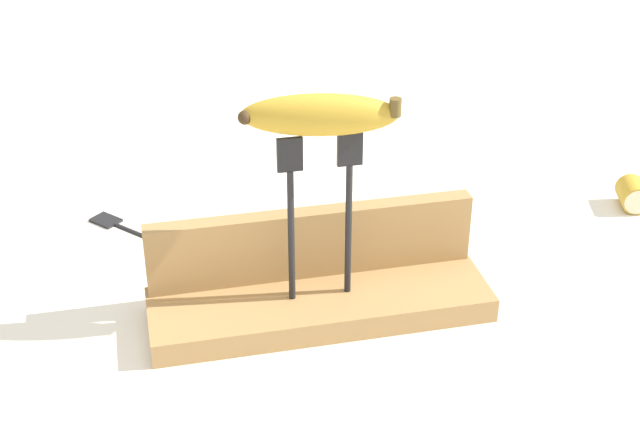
# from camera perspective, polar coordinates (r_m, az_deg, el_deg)

# --- Properties ---
(ground_plane) EXTENTS (3.00, 3.00, 0.00)m
(ground_plane) POSITION_cam_1_polar(r_m,az_deg,el_deg) (1.01, 0.00, -6.33)
(ground_plane) COLOR white
(wooden_board) EXTENTS (0.37, 0.11, 0.03)m
(wooden_board) POSITION_cam_1_polar(r_m,az_deg,el_deg) (1.00, 0.00, -5.69)
(wooden_board) COLOR #A87F4C
(wooden_board) RESTS_ON ground
(board_backstop) EXTENTS (0.36, 0.02, 0.08)m
(board_backstop) POSITION_cam_1_polar(r_m,az_deg,el_deg) (1.01, -0.54, -1.80)
(board_backstop) COLOR #A87F4C
(board_backstop) RESTS_ON wooden_board
(fork_stand_center) EXTENTS (0.09, 0.01, 0.19)m
(fork_stand_center) POSITION_cam_1_polar(r_m,az_deg,el_deg) (0.93, 0.06, 0.53)
(fork_stand_center) COLOR black
(fork_stand_center) RESTS_ON wooden_board
(banana_raised_center) EXTENTS (0.16, 0.06, 0.04)m
(banana_raised_center) POSITION_cam_1_polar(r_m,az_deg,el_deg) (0.89, 0.06, 6.05)
(banana_raised_center) COLOR gold
(banana_raised_center) RESTS_ON fork_stand_center
(fork_fallen_near) EXTENTS (0.14, 0.15, 0.01)m
(fork_fallen_near) POSITION_cam_1_polar(r_m,az_deg,el_deg) (1.18, -11.48, -1.07)
(fork_fallen_near) COLOR black
(fork_fallen_near) RESTS_ON ground
(banana_chunk_near) EXTENTS (0.05, 0.05, 0.04)m
(banana_chunk_near) POSITION_cam_1_polar(r_m,az_deg,el_deg) (1.28, 18.92, 1.12)
(banana_chunk_near) COLOR gold
(banana_chunk_near) RESTS_ON ground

